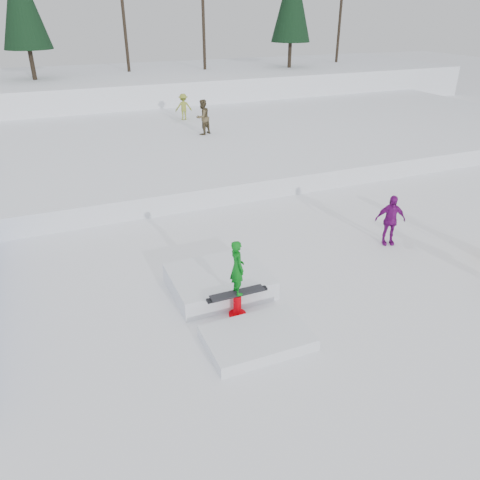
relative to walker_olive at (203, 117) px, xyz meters
name	(u,v)px	position (x,y,z in m)	size (l,w,h in m)	color
ground	(252,314)	(-3.90, -15.18, -1.72)	(120.00, 120.00, 0.00)	white
snow_berm	(93,91)	(-3.90, 14.82, -0.52)	(60.00, 14.00, 2.40)	white
snow_midrise	(129,145)	(-3.90, 0.82, -1.32)	(50.00, 18.00, 0.80)	white
treeline	(171,0)	(2.28, 13.10, 5.73)	(40.24, 4.22, 10.50)	black
walker_olive	(203,117)	(0.00, 0.00, 0.00)	(0.90, 0.70, 1.84)	#4E422A
walker_ygreen	(183,107)	(0.10, 3.93, -0.15)	(1.00, 0.57, 1.54)	olive
spectator_purple	(390,220)	(1.85, -13.27, -0.88)	(0.99, 0.41, 1.69)	#700E70
jib_rail_feature	(229,294)	(-4.27, -14.49, -1.42)	(2.60, 4.40, 2.11)	white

